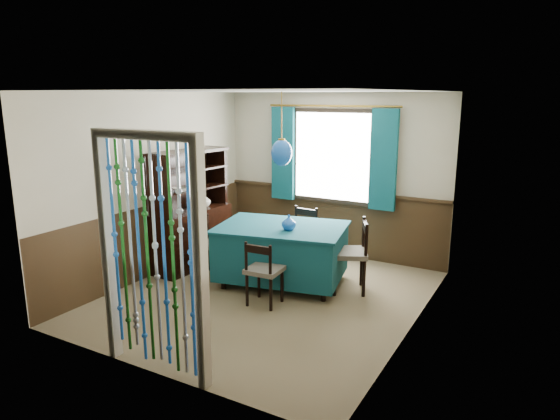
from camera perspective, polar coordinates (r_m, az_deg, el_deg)
The scene contains 22 objects.
floor at distance 6.33m, azimuth -1.54°, elevation -9.86°, with size 4.00×4.00×0.00m, color brown.
ceiling at distance 5.83m, azimuth -1.69°, elevation 13.42°, with size 4.00×4.00×0.00m, color silver.
wall_back at distance 7.71m, azimuth 6.08°, elevation 3.94°, with size 3.60×3.60×0.00m, color #BAB098.
wall_front at distance 4.41m, azimuth -15.13°, elevation -3.37°, with size 3.60×3.60×0.00m, color #BAB098.
wall_left at distance 7.03m, azimuth -14.30°, elevation 2.73°, with size 4.00×4.00×0.00m, color #BAB098.
wall_right at distance 5.28m, azimuth 15.40°, elevation -0.70°, with size 4.00×4.00×0.00m, color #BAB098.
wainscot_back at distance 7.85m, azimuth 5.91°, elevation -1.49°, with size 3.60×3.60×0.00m, color #362514.
wainscot_front at distance 4.68m, azimuth -14.44°, elevation -12.17°, with size 3.60×3.60×0.00m, color #362514.
wainscot_left at distance 7.19m, azimuth -13.88°, elevation -3.17°, with size 4.00×4.00×0.00m, color #362514.
wainscot_right at distance 5.50m, azimuth 14.77°, elevation -8.30°, with size 4.00×4.00×0.00m, color #362514.
window at distance 7.62m, azimuth 5.99°, elevation 6.11°, with size 1.32×0.12×1.42m, color black.
doorway at distance 4.51m, azimuth -14.44°, elevation -5.63°, with size 1.16×0.12×2.18m, color silver, non-canonical shape.
dining_table at distance 6.59m, azimuth 0.17°, elevation -4.66°, with size 1.84×1.45×0.79m.
chair_near at distance 5.94m, azimuth -1.90°, elevation -6.96°, with size 0.42×0.40×0.80m.
chair_far at distance 7.27m, azimuth 2.40°, elevation -2.95°, with size 0.45×0.44×0.86m.
chair_left at distance 6.96m, azimuth -7.67°, elevation -3.92°, with size 0.49×0.50×0.83m.
chair_right at distance 6.41m, azimuth 8.18°, elevation -4.95°, with size 0.59×0.60×0.94m.
sideboard at distance 7.35m, azimuth -10.13°, elevation -1.88°, with size 0.54×1.33×1.70m.
pendant_lamp at distance 6.32m, azimuth 0.18°, elevation 6.58°, with size 0.27×0.27×0.92m.
vase_table at distance 6.30m, azimuth 1.02°, elevation -1.50°, with size 0.17×0.17×0.18m, color #174EA0.
bowl_shelf at distance 6.99m, azimuth -11.34°, elevation 2.33°, with size 0.23×0.23×0.06m, color beige.
vase_sideboard at distance 7.43m, azimuth -8.62°, elevation 1.18°, with size 0.19×0.19×0.20m, color beige.
Camera 1 is at (3.00, -4.99, 2.46)m, focal length 32.00 mm.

